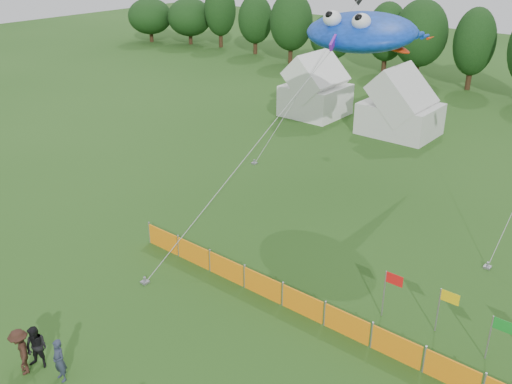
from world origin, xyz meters
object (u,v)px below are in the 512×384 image
Objects in this scene: spectator_b at (37,348)px; spectator_c at (21,352)px; tent_right at (401,109)px; stingray_kite at (365,31)px; tent_left at (316,90)px; barrier_fence at (347,324)px; spectator_a at (59,361)px.

spectator_c reaches higher than spectator_b.
tent_right is 30.66m from spectator_b.
spectator_c is 21.54m from stingray_kite.
tent_left is at bearing 130.63° from spectator_c.
barrier_fence is 13.48× the size of spectator_b.
barrier_fence is at bearing -67.86° from tent_right.
tent_left is 2.87× the size of spectator_a.
spectator_b is 0.07× the size of stingray_kite.
stingray_kite reaches higher than spectator_a.
spectator_a is 0.98× the size of spectator_b.
tent_left is at bearing 80.94° from spectator_b.
stingray_kite reaches higher than tent_left.
spectator_b is 0.51m from spectator_c.
tent_left is 2.81× the size of spectator_b.
spectator_a is at bearing -19.30° from spectator_b.
spectator_c is at bearing -93.22° from stingray_kite.
stingray_kite reaches higher than barrier_fence.
spectator_b is (9.26, -30.62, -1.22)m from tent_left.
tent_right is at bearing 97.71° from spectator_a.
spectator_a is at bearing -127.56° from barrier_fence.
tent_left reaches higher than spectator_a.
spectator_b is at bearing -92.86° from stingray_kite.
spectator_b is at bearing -171.23° from spectator_a.
spectator_c is at bearing -152.26° from spectator_a.
barrier_fence is at bearing -60.52° from stingray_kite.
tent_right is 31.13m from spectator_c.
barrier_fence is (9.12, -22.42, -1.40)m from tent_right.
spectator_c is 0.08× the size of stingray_kite.
barrier_fence is 11.43m from spectator_c.
spectator_a is at bearing -84.48° from tent_right.
barrier_fence is 10.14m from spectator_a.
tent_left is at bearing 132.35° from stingray_kite.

